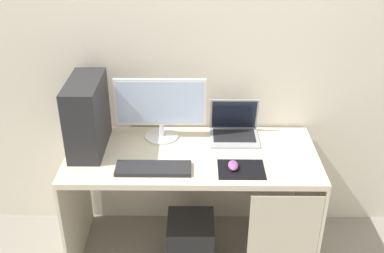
{
  "coord_description": "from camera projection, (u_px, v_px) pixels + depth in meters",
  "views": [
    {
      "loc": [
        0.02,
        -2.31,
        2.19
      ],
      "look_at": [
        0.0,
        0.0,
        0.94
      ],
      "focal_mm": 43.01,
      "sensor_mm": 36.0,
      "label": 1
    }
  ],
  "objects": [
    {
      "name": "mousepad",
      "position": [
        241.0,
        169.0,
        2.56
      ],
      "size": [
        0.26,
        0.2,
        0.0
      ],
      "primitive_type": "cube",
      "color": "black",
      "rests_on": "desk"
    },
    {
      "name": "subwoofer",
      "position": [
        191.0,
        239.0,
        2.95
      ],
      "size": [
        0.29,
        0.29,
        0.29
      ],
      "primitive_type": "cube",
      "color": "#232326",
      "rests_on": "ground_plane"
    },
    {
      "name": "laptop",
      "position": [
        234.0,
        130.0,
        2.87
      ],
      "size": [
        0.3,
        0.25,
        0.24
      ],
      "color": "#9EA3A8",
      "rests_on": "desk"
    },
    {
      "name": "ground_plane",
      "position": [
        192.0,
        249.0,
        3.07
      ],
      "size": [
        8.0,
        8.0,
        0.0
      ],
      "primitive_type": "plane",
      "color": "gray"
    },
    {
      "name": "pc_tower",
      "position": [
        87.0,
        115.0,
        2.67
      ],
      "size": [
        0.19,
        0.42,
        0.43
      ],
      "primitive_type": "cube",
      "color": "#232326",
      "rests_on": "desk"
    },
    {
      "name": "keyboard",
      "position": [
        153.0,
        169.0,
        2.55
      ],
      "size": [
        0.42,
        0.14,
        0.02
      ],
      "primitive_type": "cube",
      "color": "#232326",
      "rests_on": "desk"
    },
    {
      "name": "mouse_left",
      "position": [
        233.0,
        165.0,
        2.56
      ],
      "size": [
        0.06,
        0.1,
        0.03
      ],
      "primitive_type": "ellipsoid",
      "color": "#8C4C99",
      "rests_on": "mousepad"
    },
    {
      "name": "wall_back",
      "position": [
        193.0,
        45.0,
        2.77
      ],
      "size": [
        4.0,
        0.05,
        2.6
      ],
      "color": "beige",
      "rests_on": "ground_plane"
    },
    {
      "name": "monitor",
      "position": [
        160.0,
        108.0,
        2.78
      ],
      "size": [
        0.55,
        0.21,
        0.4
      ],
      "color": "white",
      "rests_on": "desk"
    },
    {
      "name": "desk",
      "position": [
        195.0,
        176.0,
        2.77
      ],
      "size": [
        1.48,
        0.65,
        0.76
      ],
      "color": "beige",
      "rests_on": "ground_plane"
    }
  ]
}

